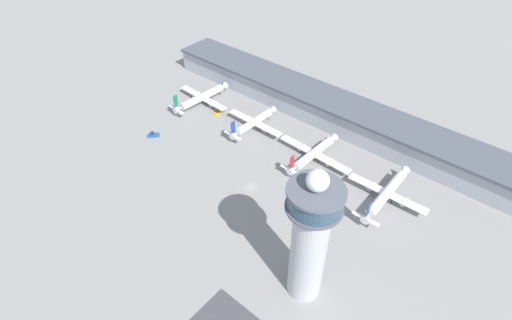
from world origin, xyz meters
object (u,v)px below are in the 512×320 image
Objects in this scene: service_truck_fuel at (313,154)px; service_truck_baggage at (218,112)px; airplane_gate_delta at (387,193)px; service_truck_catering at (153,135)px; control_tower at (310,237)px; airplane_gate_bravo at (254,122)px; airplane_gate_charlie at (314,154)px; airplane_gate_alpha at (202,97)px.

service_truck_baggage is (-63.83, -3.88, -0.17)m from service_truck_fuel.
airplane_gate_delta is 6.31× the size of service_truck_baggage.
service_truck_catering reaches higher than service_truck_baggage.
service_truck_fuel is at bearing 121.62° from control_tower.
service_truck_catering is 1.01× the size of service_truck_fuel.
service_truck_baggage is (-104.20, 61.69, -27.85)m from control_tower.
airplane_gate_bravo is 0.86× the size of airplane_gate_charlie.
airplane_gate_alpha is 6.16× the size of service_truck_baggage.
service_truck_fuel is (37.76, 2.04, -3.50)m from airplane_gate_bravo.
service_truck_baggage is (-26.07, -1.84, -3.67)m from airplane_gate_bravo.
service_truck_catering is 0.94× the size of service_truck_baggage.
airplane_gate_delta reaches higher than airplane_gate_charlie.
airplane_gate_bravo reaches higher than service_truck_fuel.
airplane_gate_bravo is 5.49× the size of service_truck_baggage.
airplane_gate_delta reaches higher than service_truck_catering.
control_tower is at bearing -30.63° from service_truck_baggage.
airplane_gate_charlie is (-38.18, 62.67, -24.62)m from control_tower.
airplane_gate_delta is at bearing -2.71° from airplane_gate_bravo.
airplane_gate_bravo is at bearing 47.50° from service_truck_catering.
airplane_gate_charlie is at bearing 27.19° from service_truck_catering.
service_truck_catering is at bearing -84.63° from airplane_gate_alpha.
control_tower reaches higher than airplane_gate_alpha.
airplane_gate_charlie reaches higher than service_truck_fuel.
service_truck_fuel is (74.77, 42.44, 0.05)m from service_truck_catering.
control_tower is 77.40m from airplane_gate_charlie.
airplane_gate_charlie is at bearing 121.35° from control_tower.
control_tower is 9.44× the size of service_truck_fuel.
service_truck_catering is at bearing 168.64° from control_tower.
airplane_gate_bravo is at bearing 4.03° from service_truck_baggage.
airplane_gate_alpha is 6.65× the size of service_truck_fuel.
control_tower is 8.75× the size of service_truck_baggage.
airplane_gate_charlie is 1.01× the size of airplane_gate_delta.
airplane_gate_charlie is 86.58m from service_truck_catering.
control_tower is 64.42m from airplane_gate_delta.
airplane_gate_alpha reaches higher than service_truck_fuel.
airplane_gate_alpha is at bearing 178.31° from airplane_gate_delta.
service_truck_baggage is at bearing 149.37° from control_tower.
service_truck_catering is (-76.96, -39.54, -3.11)m from airplane_gate_charlie.
service_truck_catering is 85.98m from service_truck_fuel.
airplane_gate_charlie is 6.88× the size of service_truck_fuel.
service_truck_catering is at bearing -152.81° from airplane_gate_charlie.
control_tower is 9.32× the size of service_truck_catering.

